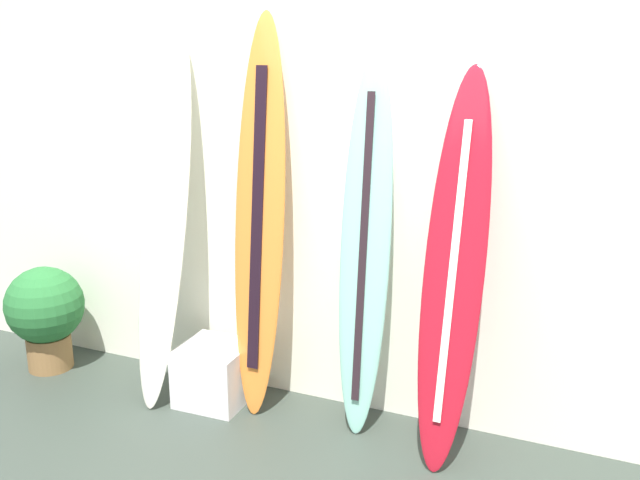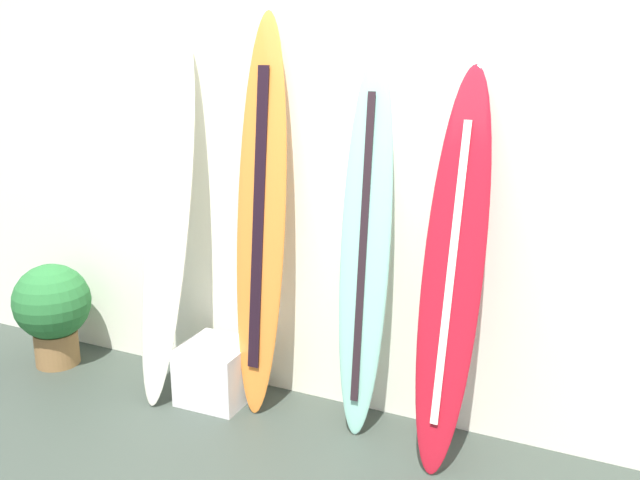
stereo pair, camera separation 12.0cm
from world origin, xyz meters
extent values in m
cube|color=white|center=(0.00, 1.30, 1.40)|extent=(7.20, 0.20, 2.80)
ellipsoid|color=silver|center=(-1.01, 0.91, 1.05)|extent=(0.31, 0.54, 2.10)
cone|color=black|center=(-1.01, 0.76, 0.18)|extent=(0.07, 0.09, 0.11)
ellipsoid|color=orange|center=(-0.45, 1.00, 1.09)|extent=(0.30, 0.33, 2.18)
cube|color=black|center=(-0.45, 0.97, 1.09)|extent=(0.07, 0.21, 1.62)
ellipsoid|color=#8CCEB9|center=(0.14, 1.02, 0.99)|extent=(0.28, 0.32, 1.98)
cube|color=black|center=(0.14, 0.99, 1.00)|extent=(0.05, 0.21, 1.58)
cone|color=black|center=(0.14, 0.97, 0.18)|extent=(0.07, 0.08, 0.11)
ellipsoid|color=#B41524|center=(0.62, 0.93, 0.96)|extent=(0.31, 0.48, 1.92)
cube|color=white|center=(0.62, 0.90, 0.97)|extent=(0.05, 0.31, 1.41)
cube|color=silver|center=(-0.73, 0.93, 0.17)|extent=(0.39, 0.39, 0.34)
cylinder|color=olive|center=(-1.93, 0.88, 0.11)|extent=(0.28, 0.28, 0.22)
sphere|color=#276830|center=(-1.93, 0.88, 0.43)|extent=(0.48, 0.48, 0.48)
camera|label=1|loc=(1.31, -2.25, 2.02)|focal=39.82mm
camera|label=2|loc=(1.42, -2.20, 2.02)|focal=39.82mm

